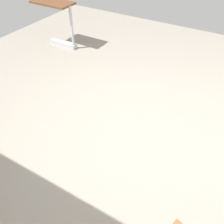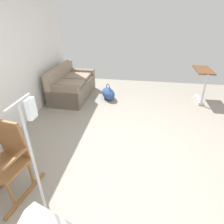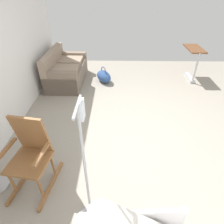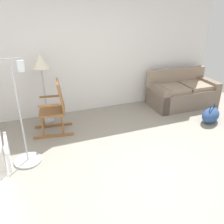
# 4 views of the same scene
# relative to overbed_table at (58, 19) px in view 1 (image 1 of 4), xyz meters

# --- Properties ---
(ground_plane) EXTENTS (7.47, 7.47, 0.00)m
(ground_plane) POSITION_rel_overbed_table_xyz_m (-2.39, 1.51, -0.53)
(ground_plane) COLOR gray
(overbed_table) EXTENTS (0.84, 0.40, 0.84)m
(overbed_table) POSITION_rel_overbed_table_xyz_m (0.00, 0.00, 0.00)
(overbed_table) COLOR #B2B5BA
(overbed_table) RESTS_ON ground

